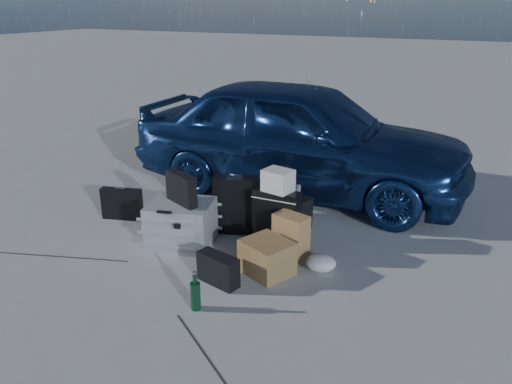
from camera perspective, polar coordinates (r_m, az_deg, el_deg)
ground at (r=4.67m, az=-6.28°, el=-8.40°), size 60.00×60.00×0.00m
car at (r=6.27m, az=5.00°, el=6.41°), size 4.17×1.72×1.41m
pelican_case at (r=4.99m, az=-8.53°, el=-3.62°), size 0.72×0.64×0.44m
laptop_bag at (r=4.85m, az=-8.55°, el=0.41°), size 0.41×0.26×0.30m
briefcase at (r=5.72m, az=-15.07°, el=-1.32°), size 0.47×0.22×0.35m
suitcase_left at (r=5.17m, az=-2.21°, el=-1.47°), size 0.50×0.31×0.61m
suitcase_right at (r=4.95m, az=2.37°, el=-2.90°), size 0.47×0.17×0.56m
white_carton at (r=4.81m, az=2.53°, el=1.32°), size 0.31×0.26×0.21m
duffel_bag at (r=5.40m, az=2.52°, el=-1.99°), size 0.75×0.45×0.35m
flat_box_white at (r=5.30m, az=2.47°, el=0.06°), size 0.49×0.40×0.08m
flat_box_black at (r=5.29m, az=2.61°, el=0.83°), size 0.37×0.32×0.07m
kraft_bag at (r=4.72m, az=4.00°, el=-5.04°), size 0.36×0.27×0.43m
cardboard_box at (r=4.47m, az=1.27°, el=-7.45°), size 0.52×0.49×0.31m
plastic_bag at (r=4.58m, az=7.42°, el=-8.04°), size 0.34×0.31×0.15m
messenger_bag at (r=4.33m, az=-4.34°, el=-8.80°), size 0.41×0.23×0.27m
green_bottle at (r=4.00m, az=-6.95°, el=-11.21°), size 0.09×0.09×0.32m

